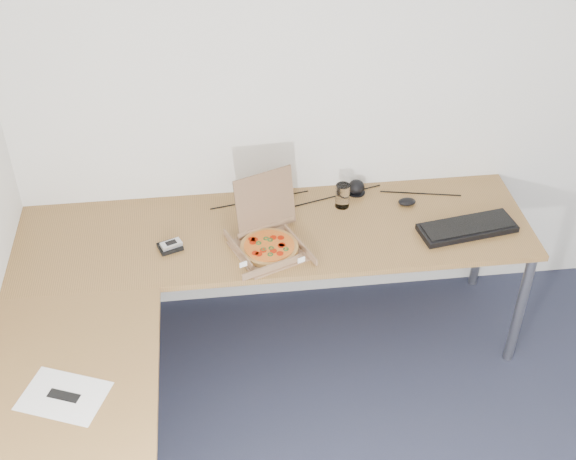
{
  "coord_description": "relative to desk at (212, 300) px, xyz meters",
  "views": [
    {
      "loc": [
        -0.78,
        -1.49,
        2.98
      ],
      "look_at": [
        -0.45,
        1.28,
        0.82
      ],
      "focal_mm": 47.11,
      "sensor_mm": 36.0,
      "label": 1
    }
  ],
  "objects": [
    {
      "name": "mouse",
      "position": [
        1.01,
        0.56,
        0.05
      ],
      "size": [
        0.11,
        0.09,
        0.03
      ],
      "primitive_type": "ellipsoid",
      "rotation": [
        0.0,
        0.0,
        0.38
      ],
      "color": "black",
      "rests_on": "desk"
    },
    {
      "name": "drinking_glass",
      "position": [
        0.68,
        0.59,
        0.09
      ],
      "size": [
        0.07,
        0.07,
        0.13
      ],
      "primitive_type": "cylinder",
      "color": "silver",
      "rests_on": "desk"
    },
    {
      "name": "cable_bundle",
      "position": [
        0.64,
        0.66,
        0.03
      ],
      "size": [
        0.62,
        0.13,
        0.01
      ],
      "primitive_type": null,
      "rotation": [
        0.0,
        0.0,
        0.14
      ],
      "color": "black",
      "rests_on": "desk"
    },
    {
      "name": "keyboard",
      "position": [
        1.25,
        0.31,
        0.04
      ],
      "size": [
        0.49,
        0.24,
        0.03
      ],
      "primitive_type": "cube",
      "rotation": [
        0.0,
        0.0,
        0.16
      ],
      "color": "black",
      "rests_on": "desk"
    },
    {
      "name": "desk",
      "position": [
        0.0,
        0.0,
        0.0
      ],
      "size": [
        2.5,
        2.2,
        0.73
      ],
      "color": "olive",
      "rests_on": "ground"
    },
    {
      "name": "paper_sheet",
      "position": [
        -0.58,
        -0.5,
        0.03
      ],
      "size": [
        0.37,
        0.32,
        0.0
      ],
      "primitive_type": "cube",
      "rotation": [
        0.0,
        0.0,
        -0.38
      ],
      "color": "white",
      "rests_on": "desk"
    },
    {
      "name": "dome_speaker",
      "position": [
        0.78,
        0.7,
        0.07
      ],
      "size": [
        0.09,
        0.09,
        0.08
      ],
      "primitive_type": "ellipsoid",
      "color": "black",
      "rests_on": "desk"
    },
    {
      "name": "room_shell",
      "position": [
        0.82,
        -0.97,
        0.55
      ],
      "size": [
        3.5,
        3.5,
        2.5
      ],
      "primitive_type": null,
      "color": "white",
      "rests_on": "ground"
    },
    {
      "name": "phone",
      "position": [
        -0.17,
        0.34,
        0.06
      ],
      "size": [
        0.11,
        0.08,
        0.02
      ],
      "primitive_type": "cube",
      "rotation": [
        0.0,
        0.0,
        0.39
      ],
      "color": "#B2B5BA",
      "rests_on": "wallet"
    },
    {
      "name": "pizza_box",
      "position": [
        0.28,
        0.29,
        0.07
      ],
      "size": [
        0.3,
        0.35,
        0.31
      ],
      "rotation": [
        0.0,
        0.0,
        0.38
      ],
      "color": "#8A6546",
      "rests_on": "desk"
    },
    {
      "name": "wallet",
      "position": [
        -0.18,
        0.35,
        0.04
      ],
      "size": [
        0.13,
        0.12,
        0.02
      ],
      "primitive_type": "cube",
      "rotation": [
        0.0,
        0.0,
        0.33
      ],
      "color": "black",
      "rests_on": "desk"
    }
  ]
}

